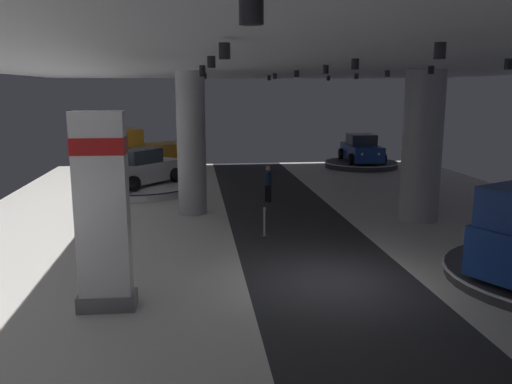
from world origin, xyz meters
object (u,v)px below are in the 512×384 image
display_platform_far_left (141,188)px  display_platform_deep_left (152,169)px  column_right (422,147)px  column_left (191,144)px  visitor_walking_near (268,181)px  display_car_far_left (139,169)px  pickup_truck_deep_left (146,152)px  brand_sign_pylon (102,210)px  display_platform_deep_right (361,164)px  display_car_deep_right (361,149)px

display_platform_far_left → display_platform_deep_left: display_platform_far_left is taller
column_right → column_left: (-8.39, 2.12, 0.00)m
visitor_walking_near → display_car_far_left: bearing=153.4°
display_platform_far_left → pickup_truck_deep_left: pickup_truck_deep_left is taller
brand_sign_pylon → display_platform_deep_right: 23.94m
column_right → visitor_walking_near: (-5.15, 3.78, -1.84)m
display_platform_far_left → column_right: bearing=-31.6°
brand_sign_pylon → display_platform_far_left: size_ratio=0.85×
brand_sign_pylon → display_platform_deep_right: (12.42, 20.37, -2.05)m
display_car_deep_right → visitor_walking_near: display_car_deep_right is taller
pickup_truck_deep_left → visitor_walking_near: 10.66m
column_right → pickup_truck_deep_left: (-11.05, 12.66, -1.49)m
display_platform_far_left → pickup_truck_deep_left: 6.07m
column_right → brand_sign_pylon: size_ratio=1.26×
visitor_walking_near → pickup_truck_deep_left: bearing=123.6°
column_left → column_right: bearing=-14.2°
display_car_far_left → display_platform_deep_right: 14.67m
display_car_far_left → display_car_deep_right: bearing=27.5°
display_car_deep_right → display_platform_deep_left: 12.94m
display_platform_deep_right → display_car_deep_right: bearing=86.3°
display_platform_deep_right → display_platform_deep_left: display_platform_deep_right is taller
column_left → display_platform_deep_right: 15.62m
display_platform_far_left → display_car_far_left: bearing=-128.6°
column_left → visitor_walking_near: (3.24, 1.66, -1.84)m
display_car_far_left → visitor_walking_near: 6.41m
display_platform_deep_left → visitor_walking_near: size_ratio=3.77×
column_left → brand_sign_pylon: column_left is taller
column_right → column_left: size_ratio=1.00×
display_platform_far_left → display_platform_deep_right: size_ratio=1.12×
column_left → display_platform_deep_left: bearing=102.5°
column_right → display_platform_deep_right: size_ratio=1.20×
display_car_far_left → pickup_truck_deep_left: size_ratio=0.78×
display_car_far_left → visitor_walking_near: display_car_far_left is taller
display_platform_far_left → display_platform_deep_right: display_platform_far_left is taller
column_right → display_car_deep_right: bearing=81.0°
pickup_truck_deep_left → display_car_far_left: bearing=-88.4°
brand_sign_pylon → pickup_truck_deep_left: bearing=92.2°
column_left → display_car_far_left: size_ratio=1.25×
column_right → display_car_far_left: bearing=148.5°
brand_sign_pylon → display_platform_far_left: bearing=92.4°
column_right → brand_sign_pylon: bearing=-145.9°
display_platform_deep_right → display_platform_deep_left: bearing=-177.5°
column_right → display_platform_deep_right: column_right is taller
column_right → display_platform_far_left: column_right is taller
display_platform_deep_right → pickup_truck_deep_left: size_ratio=0.81×
display_car_far_left → brand_sign_pylon: bearing=-87.5°
column_right → display_platform_far_left: bearing=148.4°
brand_sign_pylon → display_car_deep_right: size_ratio=1.01×
column_right → display_platform_deep_left: bearing=130.0°
display_car_far_left → display_platform_deep_right: bearing=27.4°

